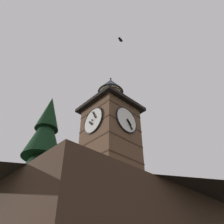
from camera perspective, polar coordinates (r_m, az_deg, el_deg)
name	(u,v)px	position (r m, az deg, el deg)	size (l,w,h in m)	color
clock_tower	(110,128)	(16.32, -0.40, -4.01)	(3.74, 3.74, 8.20)	brown
pine_tree_behind	(33,197)	(17.97, -18.82, -19.22)	(6.28, 6.28, 15.11)	#473323
moon	(56,206)	(43.10, -13.63, -21.45)	(2.01, 2.01, 2.01)	silver
flying_bird_low	(121,40)	(20.09, 2.10, 17.30)	(0.53, 0.29, 0.15)	black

